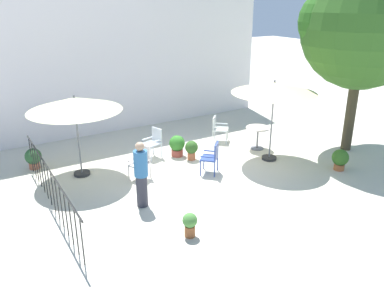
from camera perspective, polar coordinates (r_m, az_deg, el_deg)
The scene contains 17 objects.
ground_plane at distance 11.05m, azimuth 0.68°, elevation -4.06°, with size 60.00×60.00×0.00m, color beige.
villa_facade at distance 14.44m, azimuth -9.53°, elevation 12.72°, with size 11.10×0.30×5.41m, color white.
terrace_railing at distance 9.49m, azimuth -19.85°, elevation -5.14°, with size 0.03×5.20×1.01m.
shade_tree at distance 12.92m, azimuth 23.53°, elevation 15.22°, with size 3.73×3.55×5.52m.
patio_umbrella_0 at distance 11.48m, azimuth 11.81°, elevation 7.92°, with size 2.43×2.43×2.41m.
patio_umbrella_1 at distance 10.64m, azimuth -16.63°, elevation 5.50°, with size 2.44×2.44×2.25m.
cafe_table_0 at distance 12.73m, azimuth 9.49°, elevation 1.46°, with size 0.77×0.77×0.72m.
patio_chair_0 at distance 10.79m, azimuth 2.93°, elevation -1.71°, with size 0.65×0.65×0.90m.
patio_chair_1 at distance 10.60m, azimuth -7.42°, elevation -2.37°, with size 0.63×0.63×0.89m.
patio_chair_2 at distance 13.24m, azimuth 3.82°, elevation 2.45°, with size 0.69×0.69×0.86m.
patio_chair_3 at distance 11.95m, azimuth -5.55°, elevation 0.46°, with size 0.56×0.54×0.90m.
potted_plant_0 at distance 11.76m, azimuth -0.08°, elevation -0.70°, with size 0.39×0.39×0.59m.
potted_plant_1 at distance 12.03m, azimuth -2.15°, elevation -0.14°, with size 0.48×0.48×0.66m.
potted_plant_2 at distance 8.13m, azimuth -0.31°, elevation -11.40°, with size 0.31×0.31×0.53m.
potted_plant_3 at distance 11.82m, azimuth 20.65°, elevation -2.02°, with size 0.46×0.46×0.61m.
potted_plant_4 at distance 12.02m, azimuth -21.97°, elevation -1.84°, with size 0.46×0.46×0.60m.
standing_person at distance 9.07m, azimuth -7.37°, elevation -4.32°, with size 0.45×0.45×1.59m.
Camera 1 is at (-5.32, -8.53, 4.60)m, focal length 36.85 mm.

